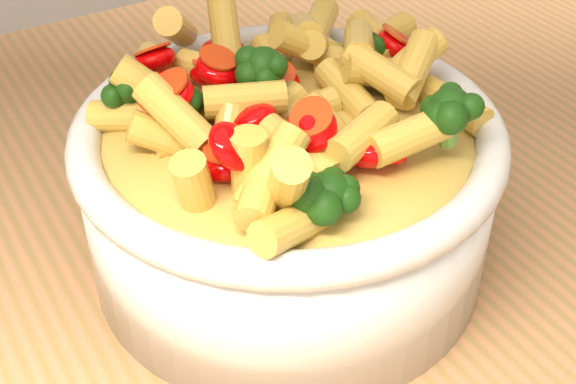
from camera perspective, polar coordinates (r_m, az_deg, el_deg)
table at (r=0.67m, az=4.14°, el=-7.29°), size 1.20×0.80×0.90m
serving_bowl at (r=0.51m, az=0.00°, el=0.13°), size 0.26×0.26×0.11m
pasta_salad at (r=0.47m, az=0.00°, el=6.94°), size 0.21×0.21×0.05m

